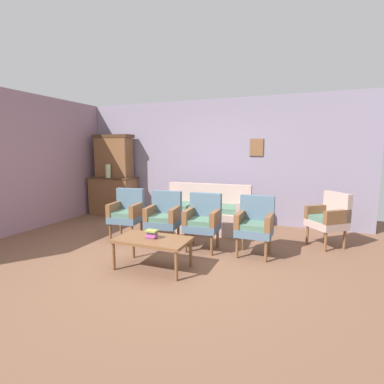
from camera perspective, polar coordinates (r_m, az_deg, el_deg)
The scene contains 14 objects.
ground_plane at distance 4.45m, azimuth -5.53°, elevation -12.84°, with size 7.68×7.68×0.00m, color brown.
wall_back_with_decor at distance 6.61m, azimuth 4.72°, elevation 6.08°, with size 6.40×0.09×2.70m.
wall_left_side at distance 6.32m, azimuth -32.93°, elevation 4.68°, with size 0.06×5.20×2.70m, color gray.
side_cabinet at distance 7.50m, azimuth -15.12°, elevation -0.71°, with size 1.16×0.55×0.93m.
cabinet_upper_hutch at distance 7.48m, azimuth -15.04°, elevation 6.84°, with size 0.99×0.38×1.03m.
vase_on_cabinet at distance 7.29m, azimuth -16.06°, elevation 3.95°, with size 0.13×0.13×0.33m, color #ADBA87.
floral_couch at distance 5.90m, azimuth 2.59°, elevation -4.20°, with size 1.77×0.84×0.90m.
armchair_row_middle at distance 5.38m, azimuth -12.58°, elevation -3.74°, with size 0.57×0.55×0.90m.
armchair_near_cabinet at distance 4.96m, azimuth -5.52°, elevation -4.60°, with size 0.57×0.55×0.90m.
armchair_near_couch_end at distance 4.70m, azimuth 2.16°, elevation -5.29°, with size 0.54×0.51×0.90m.
armchair_by_doorway at distance 4.55m, azimuth 12.20°, elevation -5.95°, with size 0.53×0.50×0.90m.
wingback_chair_by_fireplace at distance 5.34m, azimuth 25.19°, elevation -4.43°, with size 0.71×0.71×0.90m.
coffee_table at distance 4.02m, azimuth -7.73°, elevation -9.56°, with size 1.00×0.56×0.42m.
book_stack_on_table at distance 4.00m, azimuth -7.89°, elevation -8.07°, with size 0.16×0.12×0.11m.
Camera 1 is at (1.89, -3.70, 1.60)m, focal length 27.30 mm.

